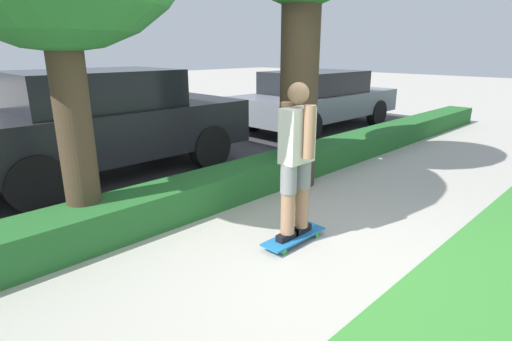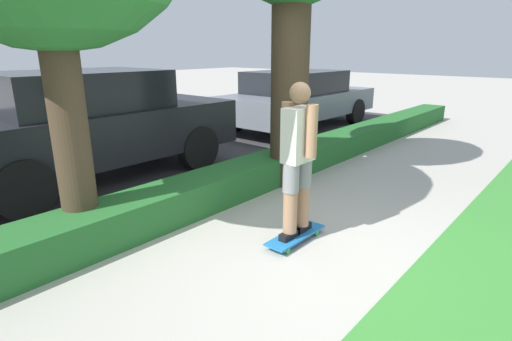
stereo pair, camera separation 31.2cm
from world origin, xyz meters
TOP-DOWN VIEW (x-y plane):
  - ground_plane at (0.00, 0.00)m, footprint 60.00×60.00m
  - street_asphalt at (0.00, 4.20)m, footprint 18.26×5.00m
  - hedge_row at (0.00, 1.60)m, footprint 18.26×0.60m
  - skateboard at (0.17, 0.13)m, footprint 0.79×0.24m
  - skater_person at (0.17, 0.13)m, footprint 0.48×0.41m
  - parked_car_middle at (-0.11, 3.80)m, footprint 4.42×1.95m
  - parked_car_rear at (5.47, 3.86)m, footprint 4.69×2.00m

SIDE VIEW (x-z plane):
  - ground_plane at x=0.00m, z-range 0.00..0.00m
  - street_asphalt at x=0.00m, z-range 0.00..0.01m
  - skateboard at x=0.17m, z-range 0.03..0.11m
  - hedge_row at x=0.00m, z-range 0.00..0.41m
  - parked_car_rear at x=5.47m, z-range 0.04..1.48m
  - parked_car_middle at x=-0.11m, z-range 0.04..1.70m
  - skater_person at x=0.17m, z-range 0.13..1.71m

